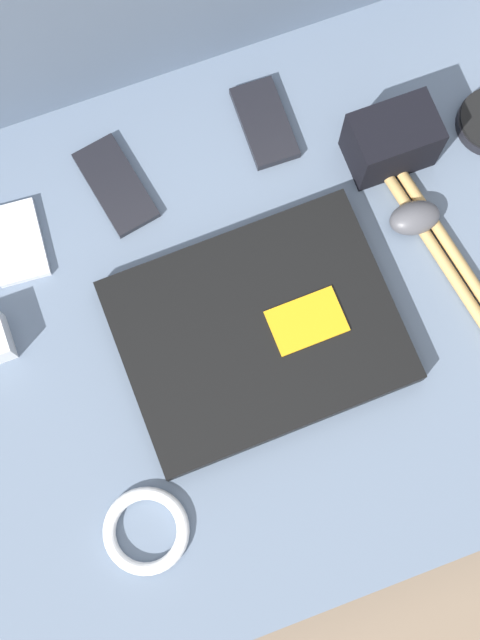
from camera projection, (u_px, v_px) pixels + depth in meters
The scene contains 10 objects.
ground_plane at pixel (240, 340), 1.21m from camera, with size 8.00×8.00×0.00m, color #7A6651.
couch_seat at pixel (240, 332), 1.16m from camera, with size 0.96×0.71×0.10m.
laptop at pixel (258, 331), 1.10m from camera, with size 0.34×0.27×0.03m.
computer_mouse at pixel (415, 218), 1.13m from camera, with size 0.07×0.05×0.03m.
phone_silver at pixel (17, 242), 1.13m from camera, with size 0.07×0.11×0.01m.
phone_black at pixel (265, 123), 1.17m from camera, with size 0.06×0.12×0.01m.
phone_small at pixel (116, 185), 1.15m from camera, with size 0.08×0.14×0.01m.
camera_pouch at pixel (392, 140), 1.12m from camera, with size 0.11×0.07×0.09m.
cable_coil at pixel (146, 531), 1.05m from camera, with size 0.10×0.10×0.02m.
drumstick_pair at pixel (450, 260), 1.13m from camera, with size 0.09×0.38×0.01m.
Camera 1 is at (-0.09, -0.23, 1.19)m, focal length 50.00 mm.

